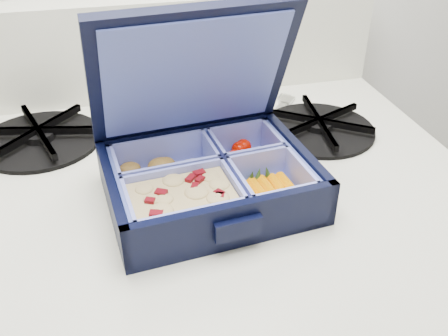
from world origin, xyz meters
name	(u,v)px	position (x,y,z in m)	size (l,w,h in m)	color
bento_box	(209,180)	(-0.58, 1.63, 1.02)	(0.23, 0.18, 0.05)	black
burner_grate	(319,124)	(-0.39, 1.75, 1.00)	(0.16, 0.16, 0.02)	black
burner_grate_rear	(39,136)	(-0.78, 1.82, 1.00)	(0.17, 0.17, 0.02)	black
fork	(269,122)	(-0.45, 1.79, 0.99)	(0.02, 0.17, 0.01)	#BDBDBD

